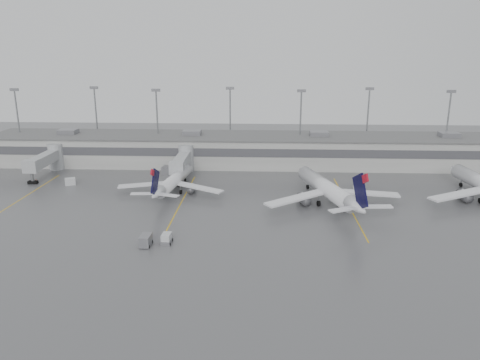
{
  "coord_description": "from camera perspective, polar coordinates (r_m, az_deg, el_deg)",
  "views": [
    {
      "loc": [
        -0.72,
        -69.38,
        31.59
      ],
      "look_at": [
        -5.08,
        24.0,
        5.0
      ],
      "focal_mm": 35.0,
      "sensor_mm": 36.0,
      "label": 1
    }
  ],
  "objects": [
    {
      "name": "terminal",
      "position": [
        130.28,
        2.93,
        3.71
      ],
      "size": [
        152.0,
        17.0,
        9.45
      ],
      "color": "#9F9F9A",
      "rests_on": "ground"
    },
    {
      "name": "jet_mid_right",
      "position": [
        98.42,
        10.73,
        -1.11
      ],
      "size": [
        28.2,
        32.07,
        10.65
      ],
      "rotation": [
        0.0,
        0.0,
        0.28
      ],
      "color": "white",
      "rests_on": "ground"
    },
    {
      "name": "stand_markings",
      "position": [
        98.58,
        2.95,
        -2.83
      ],
      "size": [
        105.25,
        40.0,
        0.01
      ],
      "color": "#EDB40D",
      "rests_on": "ground"
    },
    {
      "name": "jet_bridge_right",
      "position": [
        120.03,
        -6.89,
        2.41
      ],
      "size": [
        4.0,
        17.2,
        7.0
      ],
      "color": "#9EA1A4",
      "rests_on": "ground"
    },
    {
      "name": "baggage_cart",
      "position": [
        79.16,
        -11.42,
        -7.21
      ],
      "size": [
        1.77,
        2.97,
        1.87
      ],
      "rotation": [
        0.0,
        0.0,
        -0.04
      ],
      "color": "slate",
      "rests_on": "ground"
    },
    {
      "name": "cone_a",
      "position": [
        124.49,
        -23.61,
        -0.02
      ],
      "size": [
        0.43,
        0.43,
        0.69
      ],
      "primitive_type": "cone",
      "color": "#FA3905",
      "rests_on": "ground"
    },
    {
      "name": "gse_uld_b",
      "position": [
        112.2,
        -8.28,
        -0.21
      ],
      "size": [
        2.68,
        2.24,
        1.62
      ],
      "primitive_type": "cube",
      "rotation": [
        0.0,
        0.0,
        0.36
      ],
      "color": "silver",
      "rests_on": "ground"
    },
    {
      "name": "baggage_tug",
      "position": [
        79.66,
        -8.95,
        -7.17
      ],
      "size": [
        1.8,
        2.7,
        1.7
      ],
      "rotation": [
        0.0,
        0.0,
        -0.04
      ],
      "color": "silver",
      "rests_on": "ground"
    },
    {
      "name": "ground",
      "position": [
        76.24,
        3.01,
        -8.62
      ],
      "size": [
        260.0,
        260.0,
        0.0
      ],
      "primitive_type": "plane",
      "color": "#4E4E50",
      "rests_on": "ground"
    },
    {
      "name": "light_masts",
      "position": [
        134.56,
        2.98,
        7.5
      ],
      "size": [
        142.4,
        8.0,
        20.6
      ],
      "color": "gray",
      "rests_on": "ground"
    },
    {
      "name": "jet_bridge_left",
      "position": [
        130.45,
        -22.25,
        2.41
      ],
      "size": [
        4.0,
        17.2,
        7.0
      ],
      "color": "#9EA1A4",
      "rests_on": "ground"
    },
    {
      "name": "gse_uld_c",
      "position": [
        111.66,
        14.19,
        -0.62
      ],
      "size": [
        2.43,
        1.75,
        1.62
      ],
      "primitive_type": "cube",
      "rotation": [
        0.0,
        0.0,
        -0.1
      ],
      "color": "silver",
      "rests_on": "ground"
    },
    {
      "name": "cone_b",
      "position": [
        116.17,
        -7.09,
        0.17
      ],
      "size": [
        0.48,
        0.48,
        0.76
      ],
      "primitive_type": "cone",
      "color": "#FA3905",
      "rests_on": "ground"
    },
    {
      "name": "gse_uld_a",
      "position": [
        118.32,
        -20.0,
        -0.17
      ],
      "size": [
        2.78,
        2.37,
        1.66
      ],
      "primitive_type": "cube",
      "rotation": [
        0.0,
        0.0,
        0.41
      ],
      "color": "silver",
      "rests_on": "ground"
    },
    {
      "name": "cone_c",
      "position": [
        115.42,
        8.85,
        -0.02
      ],
      "size": [
        0.44,
        0.44,
        0.69
      ],
      "primitive_type": "cone",
      "color": "#FA3905",
      "rests_on": "ground"
    },
    {
      "name": "jet_mid_left",
      "position": [
        105.6,
        -8.18,
        -0.14
      ],
      "size": [
        24.1,
        27.18,
        8.81
      ],
      "rotation": [
        0.0,
        0.0,
        -0.13
      ],
      "color": "white",
      "rests_on": "ground"
    },
    {
      "name": "gse_loader",
      "position": [
        122.13,
        -8.93,
        1.19
      ],
      "size": [
        2.31,
        3.43,
        2.05
      ],
      "primitive_type": "cube",
      "rotation": [
        0.0,
        0.0,
        -0.08
      ],
      "color": "slate",
      "rests_on": "ground"
    }
  ]
}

